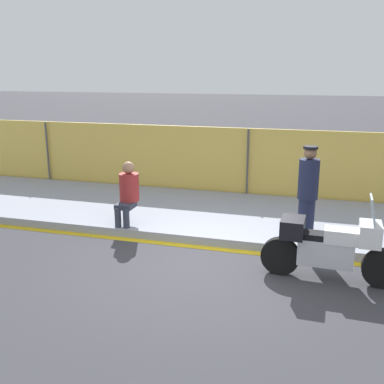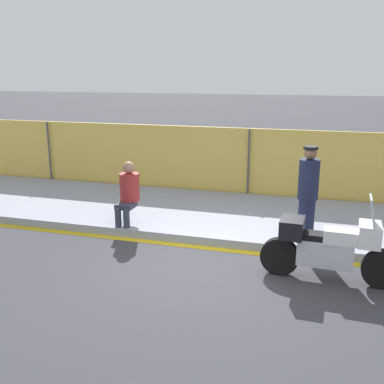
{
  "view_description": "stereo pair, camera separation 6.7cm",
  "coord_description": "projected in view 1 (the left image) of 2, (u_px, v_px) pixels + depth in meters",
  "views": [
    {
      "loc": [
        1.71,
        -6.85,
        3.23
      ],
      "look_at": [
        -0.55,
        1.08,
        1.01
      ],
      "focal_mm": 42.0,
      "sensor_mm": 36.0,
      "label": 1
    },
    {
      "loc": [
        1.78,
        -6.83,
        3.23
      ],
      "look_at": [
        -0.55,
        1.08,
        1.01
      ],
      "focal_mm": 42.0,
      "sensor_mm": 36.0,
      "label": 2
    }
  ],
  "objects": [
    {
      "name": "officer_standing",
      "position": [
        308.0,
        191.0,
        8.38
      ],
      "size": [
        0.38,
        0.38,
        1.74
      ],
      "color": "#191E38",
      "rests_on": "sidewalk"
    },
    {
      "name": "ground_plane",
      "position": [
        205.0,
        267.0,
        7.65
      ],
      "size": [
        120.0,
        120.0,
        0.0
      ],
      "primitive_type": "plane",
      "color": "#38383D"
    },
    {
      "name": "storefront_fence",
      "position": [
        248.0,
        164.0,
        11.52
      ],
      "size": [
        41.03,
        0.17,
        1.85
      ],
      "color": "gold",
      "rests_on": "ground_plane"
    },
    {
      "name": "sidewalk",
      "position": [
        234.0,
        216.0,
        10.08
      ],
      "size": [
        43.19,
        3.41,
        0.17
      ],
      "color": "#8E93A3",
      "rests_on": "ground_plane"
    },
    {
      "name": "motorcycle",
      "position": [
        330.0,
        246.0,
        7.03
      ],
      "size": [
        2.19,
        0.55,
        1.44
      ],
      "rotation": [
        0.0,
        0.0,
        -0.04
      ],
      "color": "black",
      "rests_on": "ground_plane"
    },
    {
      "name": "person_seated_on_curb",
      "position": [
        128.0,
        190.0,
        9.24
      ],
      "size": [
        0.41,
        0.67,
        1.28
      ],
      "color": "#2D3342",
      "rests_on": "sidewalk"
    },
    {
      "name": "curb_paint_stripe",
      "position": [
        216.0,
        249.0,
        8.43
      ],
      "size": [
        43.19,
        0.18,
        0.01
      ],
      "color": "gold",
      "rests_on": "ground_plane"
    }
  ]
}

